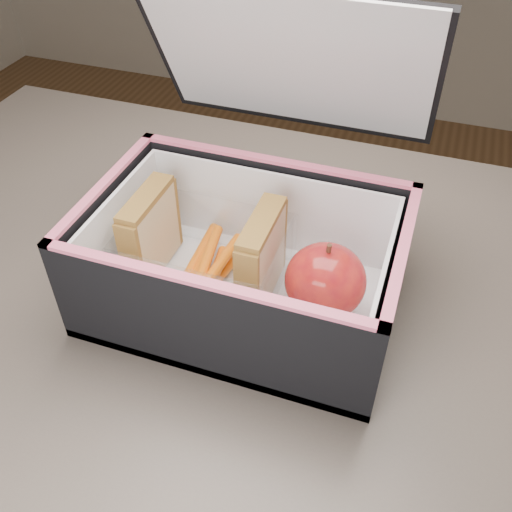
{
  "coord_description": "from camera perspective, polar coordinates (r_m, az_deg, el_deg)",
  "views": [
    {
      "loc": [
        0.14,
        -0.41,
        1.22
      ],
      "look_at": [
        -0.01,
        0.02,
        0.81
      ],
      "focal_mm": 40.0,
      "sensor_mm": 36.0,
      "label": 1
    }
  ],
  "objects": [
    {
      "name": "carrot_sticks",
      "position": [
        0.64,
        -4.79,
        -1.2
      ],
      "size": [
        0.06,
        0.14,
        0.03
      ],
      "color": "#D04100",
      "rests_on": "plastic_tub"
    },
    {
      "name": "sandwich_left",
      "position": [
        0.64,
        -10.49,
        2.35
      ],
      "size": [
        0.02,
        0.09,
        0.1
      ],
      "color": "tan",
      "rests_on": "plastic_tub"
    },
    {
      "name": "red_apple",
      "position": [
        0.59,
        6.95,
        -2.47
      ],
      "size": [
        0.11,
        0.11,
        0.09
      ],
      "rotation": [
        0.0,
        0.0,
        0.32
      ],
      "color": "maroon",
      "rests_on": "paper_napkin"
    },
    {
      "name": "sandwich_right",
      "position": [
        0.6,
        0.55,
        -0.13
      ],
      "size": [
        0.03,
        0.09,
        0.1
      ],
      "color": "tan",
      "rests_on": "plastic_tub"
    },
    {
      "name": "lunch_bag",
      "position": [
        0.6,
        -1.04,
        0.35
      ],
      "size": [
        0.32,
        0.32,
        0.31
      ],
      "color": "black",
      "rests_on": "kitchen_table"
    },
    {
      "name": "kitchen_table",
      "position": [
        0.7,
        0.44,
        -10.64
      ],
      "size": [
        1.2,
        0.8,
        0.75
      ],
      "color": "brown",
      "rests_on": "ground"
    },
    {
      "name": "paper_napkin",
      "position": [
        0.62,
        6.57,
        -4.86
      ],
      "size": [
        0.09,
        0.09,
        0.01
      ],
      "primitive_type": "cube",
      "rotation": [
        0.0,
        0.0,
        0.25
      ],
      "color": "white",
      "rests_on": "lunch_bag"
    },
    {
      "name": "plastic_tub",
      "position": [
        0.63,
        -5.07,
        -0.04
      ],
      "size": [
        0.17,
        0.12,
        0.07
      ],
      "primitive_type": null,
      "color": "white",
      "rests_on": "lunch_bag"
    }
  ]
}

